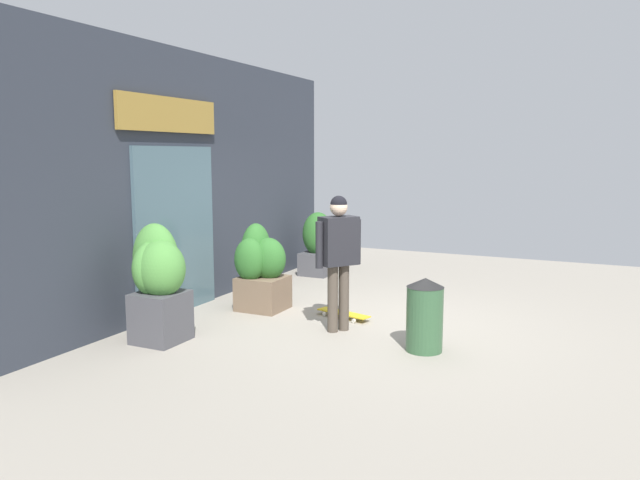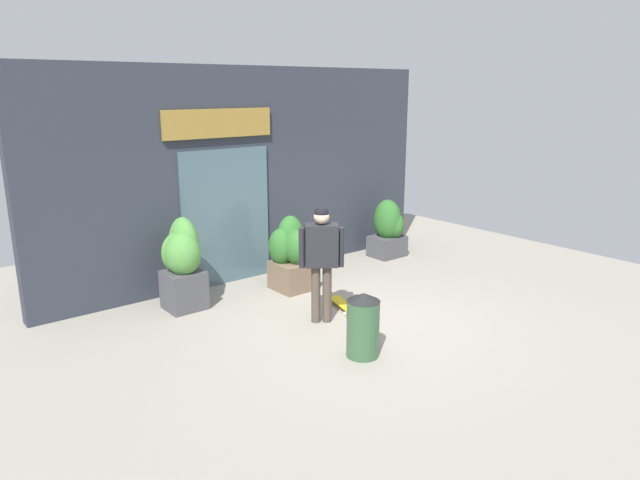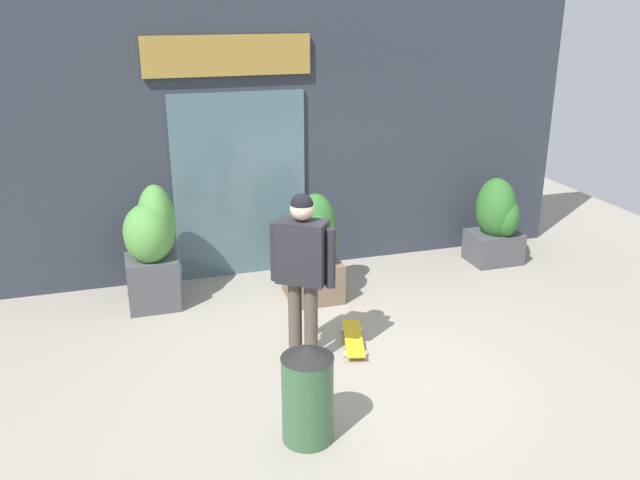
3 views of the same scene
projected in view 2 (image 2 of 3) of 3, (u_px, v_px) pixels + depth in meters
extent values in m
plane|color=gray|center=(356.00, 318.00, 8.47)|extent=(12.00, 12.00, 0.00)
cube|color=#2D333D|center=(250.00, 174.00, 10.07)|extent=(7.60, 0.25, 3.61)
cube|color=#47606B|center=(227.00, 217.00, 9.78)|extent=(1.63, 0.06, 2.29)
cube|color=olive|center=(219.00, 123.00, 9.32)|extent=(1.95, 0.05, 0.46)
cylinder|color=#4C4238|center=(316.00, 294.00, 8.25)|extent=(0.13, 0.13, 0.84)
cylinder|color=#4C4238|center=(327.00, 294.00, 8.26)|extent=(0.13, 0.13, 0.84)
cube|color=#232328|center=(321.00, 245.00, 8.07)|extent=(0.52, 0.47, 0.59)
cylinder|color=#232328|center=(302.00, 248.00, 8.06)|extent=(0.09, 0.09, 0.56)
cylinder|color=#232328|center=(341.00, 247.00, 8.10)|extent=(0.09, 0.09, 0.56)
sphere|color=beige|center=(321.00, 216.00, 7.97)|extent=(0.22, 0.22, 0.22)
sphere|color=black|center=(321.00, 214.00, 7.96)|extent=(0.21, 0.21, 0.21)
cube|color=gold|center=(344.00, 304.00, 8.83)|extent=(0.39, 0.81, 0.02)
cylinder|color=silver|center=(331.00, 302.00, 9.03)|extent=(0.04, 0.06, 0.05)
cylinder|color=silver|center=(342.00, 301.00, 9.10)|extent=(0.04, 0.06, 0.05)
cylinder|color=silver|center=(345.00, 314.00, 8.58)|extent=(0.04, 0.06, 0.05)
cylinder|color=silver|center=(357.00, 312.00, 8.65)|extent=(0.04, 0.06, 0.05)
cube|color=#47474C|center=(184.00, 290.00, 8.78)|extent=(0.56, 0.53, 0.59)
ellipsoid|color=#4C8C3D|center=(184.00, 245.00, 8.78)|extent=(0.42, 0.60, 0.86)
ellipsoid|color=#4C8C3D|center=(180.00, 252.00, 8.71)|extent=(0.56, 0.41, 0.65)
ellipsoid|color=#4C8C3D|center=(183.00, 254.00, 8.61)|extent=(0.53, 0.58, 0.67)
cube|color=brown|center=(292.00, 275.00, 9.65)|extent=(0.59, 0.62, 0.47)
ellipsoid|color=#2D6628|center=(297.00, 247.00, 9.50)|extent=(0.42, 0.50, 0.60)
ellipsoid|color=#2D6628|center=(290.00, 239.00, 9.67)|extent=(0.49, 0.41, 0.80)
ellipsoid|color=#2D6628|center=(281.00, 247.00, 9.53)|extent=(0.39, 0.45, 0.61)
cube|color=#47474C|center=(387.00, 246.00, 11.55)|extent=(0.65, 0.53, 0.41)
ellipsoid|color=#2D6628|center=(392.00, 224.00, 11.42)|extent=(0.39, 0.56, 0.58)
ellipsoid|color=#2D6628|center=(387.00, 220.00, 11.39)|extent=(0.49, 0.58, 0.79)
ellipsoid|color=#2D6628|center=(388.00, 221.00, 11.45)|extent=(0.38, 0.38, 0.72)
cylinder|color=#335938|center=(363.00, 329.00, 7.20)|extent=(0.41, 0.41, 0.73)
cone|color=black|center=(364.00, 297.00, 7.10)|extent=(0.42, 0.42, 0.10)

